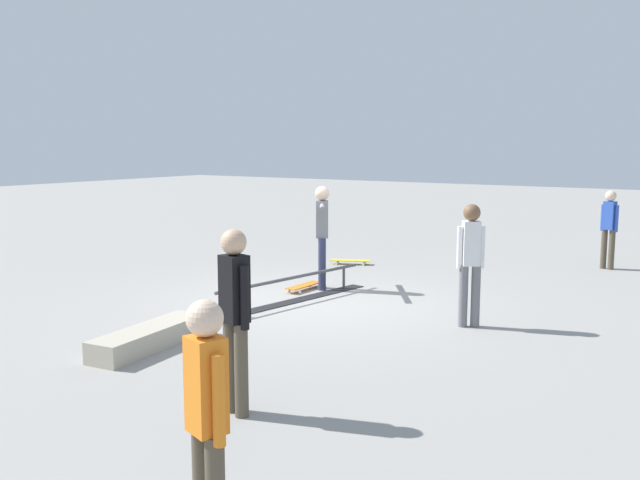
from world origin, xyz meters
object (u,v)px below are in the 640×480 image
at_px(bystander_white_shirt, 471,258).
at_px(bystander_orange_shirt, 207,416).
at_px(skateboard_main, 304,286).
at_px(bystander_black_shirt, 235,311).
at_px(skater_main, 322,230).
at_px(skate_ledge, 149,337).
at_px(grind_rail, 293,291).
at_px(loose_skateboard_yellow, 350,261).
at_px(bystander_blue_shirt, 609,225).

relative_size(bystander_white_shirt, bystander_orange_shirt, 1.05).
xyz_separation_m(skateboard_main, bystander_white_shirt, (0.71, 3.14, 0.85)).
distance_m(skateboard_main, bystander_orange_shirt, 7.57).
bearing_deg(bystander_orange_shirt, bystander_black_shirt, 144.97).
bearing_deg(skater_main, skate_ledge, 148.19).
distance_m(grind_rail, loose_skateboard_yellow, 3.45).
xyz_separation_m(bystander_blue_shirt, bystander_black_shirt, (9.51, -1.37, 0.09)).
height_order(grind_rail, bystander_black_shirt, bystander_black_shirt).
relative_size(bystander_black_shirt, loose_skateboard_yellow, 2.07).
height_order(skate_ledge, bystander_white_shirt, bystander_white_shirt).
height_order(grind_rail, bystander_white_shirt, bystander_white_shirt).
xyz_separation_m(grind_rail, bystander_black_shirt, (3.92, 2.14, 0.78)).
bearing_deg(bystander_black_shirt, bystander_blue_shirt, -83.46).
xyz_separation_m(bystander_blue_shirt, loose_skateboard_yellow, (2.27, -4.43, -0.79)).
distance_m(skater_main, bystander_black_shirt, 5.44).
bearing_deg(grind_rail, skateboard_main, -148.04).
height_order(grind_rail, skateboard_main, grind_rail).
distance_m(bystander_white_shirt, loose_skateboard_yellow, 5.01).
bearing_deg(bystander_orange_shirt, grind_rail, 140.17).
xyz_separation_m(grind_rail, bystander_white_shirt, (-0.09, 2.81, 0.75)).
relative_size(grind_rail, bystander_blue_shirt, 2.10).
xyz_separation_m(bystander_white_shirt, bystander_orange_shirt, (5.81, 0.63, -0.04)).
height_order(skate_ledge, skater_main, skater_main).
bearing_deg(bystander_black_shirt, skater_main, -50.68).
relative_size(bystander_blue_shirt, bystander_black_shirt, 0.90).
xyz_separation_m(grind_rail, bystander_blue_shirt, (-5.59, 3.51, 0.69)).
xyz_separation_m(skater_main, bystander_blue_shirt, (-4.56, 3.63, -0.14)).
relative_size(skateboard_main, loose_skateboard_yellow, 0.99).
relative_size(bystander_white_shirt, loose_skateboard_yellow, 2.02).
bearing_deg(bystander_black_shirt, skate_ledge, -9.95).
bearing_deg(skateboard_main, bystander_white_shirt, 78.92).
relative_size(skate_ledge, bystander_black_shirt, 0.99).
xyz_separation_m(skate_ledge, bystander_white_shirt, (-3.01, 2.85, 0.80)).
bearing_deg(bystander_orange_shirt, skate_ledge, 160.31).
xyz_separation_m(grind_rail, bystander_orange_shirt, (5.72, 3.43, 0.71)).
bearing_deg(skateboard_main, bystander_orange_shirt, 31.64).
xyz_separation_m(skateboard_main, loose_skateboard_yellow, (-2.53, -0.59, 0.00)).
bearing_deg(bystander_white_shirt, skater_main, 129.71).
relative_size(bystander_white_shirt, bystander_blue_shirt, 1.08).
xyz_separation_m(skate_ledge, skater_main, (-3.95, -0.08, 0.87)).
bearing_deg(bystander_blue_shirt, bystander_white_shirt, -82.99).
distance_m(skate_ledge, bystander_black_shirt, 2.53).
relative_size(grind_rail, skate_ledge, 1.90).
distance_m(grind_rail, bystander_orange_shirt, 6.71).
bearing_deg(bystander_blue_shirt, grind_rail, -107.82).
height_order(skater_main, bystander_black_shirt, skater_main).
bearing_deg(loose_skateboard_yellow, skateboard_main, 79.96).
distance_m(bystander_orange_shirt, loose_skateboard_yellow, 10.07).
distance_m(grind_rail, bystander_blue_shirt, 6.64).
bearing_deg(skater_main, loose_skateboard_yellow, -13.88).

